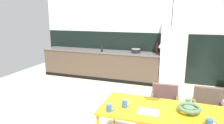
{
  "coord_description": "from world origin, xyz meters",
  "views": [
    {
      "loc": [
        1.09,
        -3.04,
        2.01
      ],
      "look_at": [
        -0.23,
        0.81,
        1.05
      ],
      "focal_mm": 32.02,
      "sensor_mm": 36.0,
      "label": 1
    }
  ],
  "objects_px": {
    "armchair_near_window": "(208,106)",
    "bottle_oil_tall": "(102,48)",
    "fruit_bowl": "(189,108)",
    "armchair_by_stool": "(164,100)",
    "cooking_pot": "(136,51)",
    "mug_dark_espresso": "(109,108)",
    "mug_tall_blue": "(209,122)",
    "mug_white_ceramic": "(188,101)",
    "refrigerator_column": "(174,52)",
    "open_book": "(148,112)",
    "dining_table": "(166,114)",
    "bottle_spice_small": "(157,48)",
    "mug_glass_clear": "(125,104)",
    "pendant_lamp_over_table_near": "(171,37)"
  },
  "relations": [
    {
      "from": "open_book",
      "to": "bottle_spice_small",
      "type": "relative_size",
      "value": 0.86
    },
    {
      "from": "cooking_pot",
      "to": "bottle_oil_tall",
      "type": "relative_size",
      "value": 0.91
    },
    {
      "from": "fruit_bowl",
      "to": "armchair_by_stool",
      "type": "bearing_deg",
      "value": 114.2
    },
    {
      "from": "refrigerator_column",
      "to": "open_book",
      "type": "relative_size",
      "value": 7.1
    },
    {
      "from": "armchair_near_window",
      "to": "open_book",
      "type": "height_order",
      "value": "armchair_near_window"
    },
    {
      "from": "armchair_near_window",
      "to": "bottle_oil_tall",
      "type": "height_order",
      "value": "bottle_oil_tall"
    },
    {
      "from": "fruit_bowl",
      "to": "mug_white_ceramic",
      "type": "distance_m",
      "value": 0.26
    },
    {
      "from": "fruit_bowl",
      "to": "mug_dark_espresso",
      "type": "height_order",
      "value": "mug_dark_espresso"
    },
    {
      "from": "open_book",
      "to": "mug_white_ceramic",
      "type": "height_order",
      "value": "mug_white_ceramic"
    },
    {
      "from": "mug_white_ceramic",
      "to": "mug_glass_clear",
      "type": "bearing_deg",
      "value": -154.66
    },
    {
      "from": "dining_table",
      "to": "fruit_bowl",
      "type": "bearing_deg",
      "value": 8.01
    },
    {
      "from": "armchair_near_window",
      "to": "open_book",
      "type": "relative_size",
      "value": 2.82
    },
    {
      "from": "open_book",
      "to": "armchair_near_window",
      "type": "bearing_deg",
      "value": 50.19
    },
    {
      "from": "open_book",
      "to": "pendant_lamp_over_table_near",
      "type": "relative_size",
      "value": 0.22
    },
    {
      "from": "dining_table",
      "to": "armchair_near_window",
      "type": "relative_size",
      "value": 2.25
    },
    {
      "from": "fruit_bowl",
      "to": "mug_glass_clear",
      "type": "bearing_deg",
      "value": -170.83
    },
    {
      "from": "refrigerator_column",
      "to": "armchair_by_stool",
      "type": "bearing_deg",
      "value": -90.92
    },
    {
      "from": "pendant_lamp_over_table_near",
      "to": "armchair_by_stool",
      "type": "bearing_deg",
      "value": 95.13
    },
    {
      "from": "mug_white_ceramic",
      "to": "armchair_near_window",
      "type": "bearing_deg",
      "value": 59.92
    },
    {
      "from": "mug_white_ceramic",
      "to": "mug_tall_blue",
      "type": "bearing_deg",
      "value": -67.61
    },
    {
      "from": "dining_table",
      "to": "mug_glass_clear",
      "type": "height_order",
      "value": "mug_glass_clear"
    },
    {
      "from": "armchair_by_stool",
      "to": "bottle_spice_small",
      "type": "relative_size",
      "value": 2.36
    },
    {
      "from": "mug_glass_clear",
      "to": "mug_tall_blue",
      "type": "height_order",
      "value": "mug_glass_clear"
    },
    {
      "from": "cooking_pot",
      "to": "mug_dark_espresso",
      "type": "bearing_deg",
      "value": -83.38
    },
    {
      "from": "mug_tall_blue",
      "to": "cooking_pot",
      "type": "bearing_deg",
      "value": 115.48
    },
    {
      "from": "mug_dark_espresso",
      "to": "fruit_bowl",
      "type": "bearing_deg",
      "value": 17.43
    },
    {
      "from": "armchair_by_stool",
      "to": "cooking_pot",
      "type": "distance_m",
      "value": 2.59
    },
    {
      "from": "fruit_bowl",
      "to": "mug_white_ceramic",
      "type": "relative_size",
      "value": 2.51
    },
    {
      "from": "cooking_pot",
      "to": "fruit_bowl",
      "type": "bearing_deg",
      "value": -65.87
    },
    {
      "from": "refrigerator_column",
      "to": "mug_white_ceramic",
      "type": "bearing_deg",
      "value": -83.46
    },
    {
      "from": "refrigerator_column",
      "to": "mug_tall_blue",
      "type": "relative_size",
      "value": 15.85
    },
    {
      "from": "cooking_pot",
      "to": "open_book",
      "type": "bearing_deg",
      "value": -74.78
    },
    {
      "from": "dining_table",
      "to": "open_book",
      "type": "bearing_deg",
      "value": -150.28
    },
    {
      "from": "mug_white_ceramic",
      "to": "refrigerator_column",
      "type": "bearing_deg",
      "value": 96.54
    },
    {
      "from": "dining_table",
      "to": "bottle_spice_small",
      "type": "bearing_deg",
      "value": 98.94
    },
    {
      "from": "bottle_spice_small",
      "to": "mug_glass_clear",
      "type": "bearing_deg",
      "value": -90.21
    },
    {
      "from": "mug_white_ceramic",
      "to": "bottle_spice_small",
      "type": "distance_m",
      "value": 3.23
    },
    {
      "from": "dining_table",
      "to": "mug_white_ceramic",
      "type": "xyz_separation_m",
      "value": [
        0.29,
        0.3,
        0.09
      ]
    },
    {
      "from": "dining_table",
      "to": "armchair_by_stool",
      "type": "height_order",
      "value": "armchair_by_stool"
    },
    {
      "from": "mug_glass_clear",
      "to": "armchair_by_stool",
      "type": "bearing_deg",
      "value": 64.11
    },
    {
      "from": "dining_table",
      "to": "mug_glass_clear",
      "type": "xyz_separation_m",
      "value": [
        -0.55,
        -0.09,
        0.1
      ]
    },
    {
      "from": "fruit_bowl",
      "to": "bottle_spice_small",
      "type": "xyz_separation_m",
      "value": [
        -0.83,
        3.37,
        0.23
      ]
    },
    {
      "from": "armchair_near_window",
      "to": "bottle_oil_tall",
      "type": "bearing_deg",
      "value": -38.41
    },
    {
      "from": "mug_glass_clear",
      "to": "mug_white_ceramic",
      "type": "bearing_deg",
      "value": 25.34
    },
    {
      "from": "armchair_near_window",
      "to": "bottle_spice_small",
      "type": "distance_m",
      "value": 2.82
    },
    {
      "from": "dining_table",
      "to": "fruit_bowl",
      "type": "distance_m",
      "value": 0.31
    },
    {
      "from": "armchair_near_window",
      "to": "fruit_bowl",
      "type": "distance_m",
      "value": 0.98
    },
    {
      "from": "armchair_near_window",
      "to": "dining_table",
      "type": "bearing_deg",
      "value": 53.41
    },
    {
      "from": "bottle_spice_small",
      "to": "refrigerator_column",
      "type": "bearing_deg",
      "value": -21.26
    },
    {
      "from": "mug_dark_espresso",
      "to": "mug_white_ceramic",
      "type": "relative_size",
      "value": 0.97
    }
  ]
}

